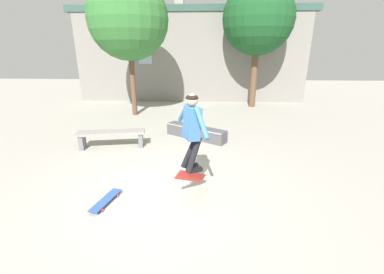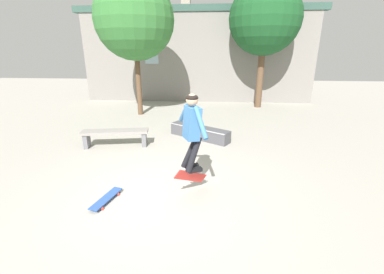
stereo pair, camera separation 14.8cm
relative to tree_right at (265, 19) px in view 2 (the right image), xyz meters
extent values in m
plane|color=#A39E93|center=(-3.10, -8.32, -3.97)|extent=(40.00, 40.00, 0.00)
cube|color=gray|center=(-3.10, 1.32, -1.75)|extent=(12.01, 0.40, 4.45)
cube|color=#335147|center=(-3.10, 1.32, 0.64)|extent=(12.61, 0.52, 0.32)
cube|color=#99B7C6|center=(-5.45, 1.11, -1.55)|extent=(0.70, 0.02, 0.90)
cylinder|color=brown|center=(0.00, 0.00, -2.57)|extent=(0.31, 0.31, 2.80)
sphere|color=#194C23|center=(0.00, 0.00, 0.02)|extent=(3.19, 3.19, 3.19)
cylinder|color=brown|center=(-5.34, -1.96, -2.66)|extent=(0.21, 0.21, 2.62)
sphere|color=#337033|center=(-5.34, -1.96, -0.17)|extent=(3.13, 3.13, 3.13)
cube|color=gray|center=(-4.98, -5.86, -3.52)|extent=(1.92, 0.74, 0.08)
cube|color=slate|center=(-5.79, -6.00, -3.77)|extent=(0.18, 0.36, 0.41)
cube|color=slate|center=(-4.18, -5.71, -3.77)|extent=(0.18, 0.36, 0.41)
cube|color=#4C4C51|center=(-2.60, -4.94, -3.78)|extent=(1.95, 1.41, 0.38)
cube|color=#B7B7BC|center=(-2.71, -5.11, -3.60)|extent=(1.75, 1.10, 0.02)
cube|color=teal|center=(-2.56, -8.32, -2.51)|extent=(0.38, 0.42, 0.60)
sphere|color=tan|center=(-2.56, -8.32, -2.10)|extent=(0.28, 0.28, 0.21)
ellipsoid|color=black|center=(-2.56, -8.32, -2.06)|extent=(0.29, 0.29, 0.12)
cylinder|color=black|center=(-2.60, -8.24, -3.09)|extent=(0.39, 0.18, 0.67)
cube|color=black|center=(-2.57, -8.23, -3.39)|extent=(0.28, 0.20, 0.07)
cylinder|color=black|center=(-2.52, -8.39, -3.09)|extent=(0.34, 0.32, 0.67)
cube|color=black|center=(-2.50, -8.38, -3.39)|extent=(0.28, 0.20, 0.07)
cylinder|color=teal|center=(-2.73, -7.96, -2.40)|extent=(0.29, 0.48, 0.47)
cylinder|color=teal|center=(-2.39, -8.68, -2.40)|extent=(0.29, 0.48, 0.47)
cube|color=red|center=(-2.58, -8.32, -3.57)|extent=(0.58, 0.66, 0.56)
cylinder|color=silver|center=(-2.40, -8.08, -3.59)|extent=(0.07, 0.08, 0.06)
cylinder|color=silver|center=(-2.52, -8.10, -3.76)|extent=(0.07, 0.08, 0.06)
cylinder|color=silver|center=(-2.68, -8.47, -3.34)|extent=(0.07, 0.08, 0.06)
cylinder|color=silver|center=(-2.81, -8.49, -3.51)|extent=(0.07, 0.08, 0.06)
cube|color=#2D519E|center=(-4.13, -8.68, -3.90)|extent=(0.36, 0.82, 0.02)
cylinder|color=#DB3D33|center=(-4.17, -8.41, -3.94)|extent=(0.03, 0.06, 0.05)
cylinder|color=#DB3D33|center=(-3.98, -8.46, -3.94)|extent=(0.03, 0.06, 0.05)
cylinder|color=#DB3D33|center=(-4.29, -8.89, -3.94)|extent=(0.03, 0.06, 0.05)
cylinder|color=#DB3D33|center=(-4.09, -8.94, -3.94)|extent=(0.03, 0.06, 0.05)
camera|label=1|loc=(-2.35, -12.67, -1.28)|focal=24.00mm
camera|label=2|loc=(-2.20, -12.66, -1.28)|focal=24.00mm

